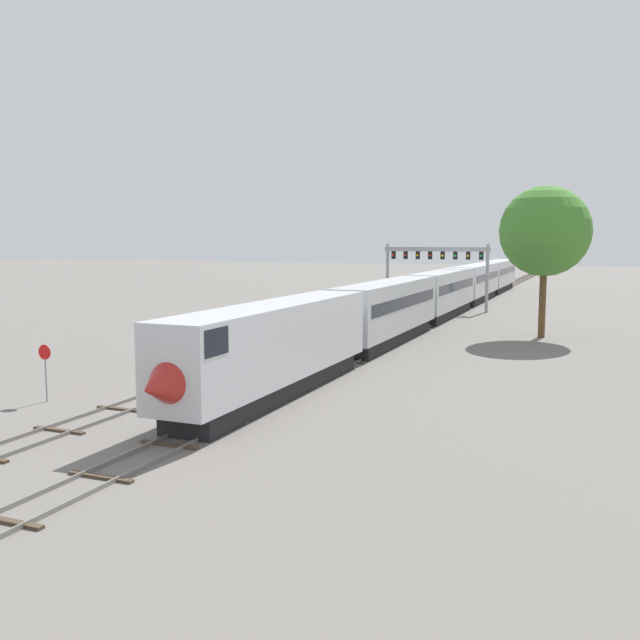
{
  "coord_description": "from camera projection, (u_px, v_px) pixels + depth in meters",
  "views": [
    {
      "loc": [
        17.46,
        -28.14,
        8.02
      ],
      "look_at": [
        1.0,
        12.0,
        3.0
      ],
      "focal_mm": 38.92,
      "sensor_mm": 36.0,
      "label": 1
    }
  ],
  "objects": [
    {
      "name": "ground_plane",
      "position": [
        206.0,
        407.0,
        33.37
      ],
      "size": [
        400.0,
        400.0,
        0.0
      ],
      "primitive_type": "plane",
      "color": "slate"
    },
    {
      "name": "track_main",
      "position": [
        471.0,
        303.0,
        87.75
      ],
      "size": [
        2.6,
        200.0,
        0.16
      ],
      "color": "slate",
      "rests_on": "ground"
    },
    {
      "name": "track_near",
      "position": [
        383.0,
        317.0,
        71.44
      ],
      "size": [
        2.6,
        160.0,
        0.16
      ],
      "color": "slate",
      "rests_on": "ground"
    },
    {
      "name": "passenger_train",
      "position": [
        444.0,
        292.0,
        72.68
      ],
      "size": [
        3.04,
        100.61,
        4.8
      ],
      "color": "silver",
      "rests_on": "ground"
    },
    {
      "name": "signal_gantry",
      "position": [
        436.0,
        261.0,
        78.62
      ],
      "size": [
        12.1,
        0.49,
        7.58
      ],
      "color": "#999BA0",
      "rests_on": "ground"
    },
    {
      "name": "stop_sign",
      "position": [
        45.0,
        365.0,
        34.34
      ],
      "size": [
        0.76,
        0.08,
        2.88
      ],
      "color": "gray",
      "rests_on": "ground"
    },
    {
      "name": "trackside_tree_left",
      "position": [
        545.0,
        232.0,
        56.38
      ],
      "size": [
        7.35,
        7.35,
        12.4
      ],
      "color": "brown",
      "rests_on": "ground"
    }
  ]
}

